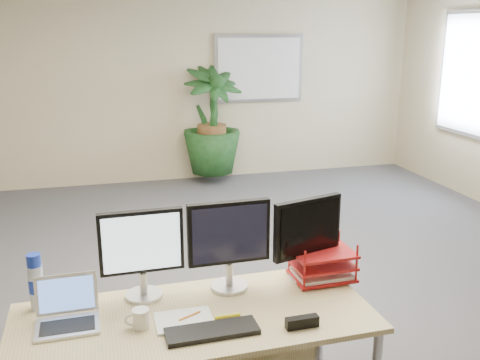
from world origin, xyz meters
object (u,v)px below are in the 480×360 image
object	(u,v)px
monitor_left	(142,249)
monitor_right	(229,240)
laptop	(67,312)
desk	(191,331)
floor_plant	(212,130)

from	to	relation	value
monitor_left	monitor_right	size ratio (longest dim) A/B	0.97
monitor_left	laptop	distance (m)	0.47
desk	monitor_left	distance (m)	0.51
monitor_right	laptop	distance (m)	0.90
laptop	desk	bearing A→B (deg)	0.09
desk	monitor_right	size ratio (longest dim) A/B	3.61
floor_plant	monitor_right	size ratio (longest dim) A/B	2.97
desk	floor_plant	bearing A→B (deg)	76.76
monitor_right	floor_plant	bearing A→B (deg)	79.29
monitor_left	laptop	bearing A→B (deg)	-157.13
floor_plant	monitor_left	distance (m)	4.70
floor_plant	monitor_left	size ratio (longest dim) A/B	3.06
desk	monitor_left	bearing A→B (deg)	144.35
laptop	monitor_right	bearing A→B (deg)	9.66
floor_plant	monitor_left	world-z (taller)	floor_plant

